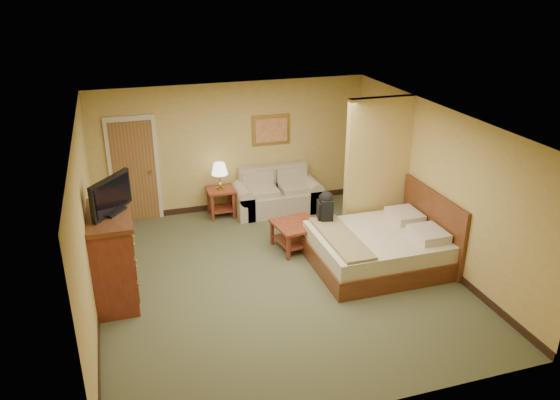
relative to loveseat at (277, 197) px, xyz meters
name	(u,v)px	position (x,y,z in m)	size (l,w,h in m)	color
floor	(277,278)	(-0.79, -2.57, -0.29)	(6.00, 6.00, 0.00)	#4D5034
ceiling	(277,120)	(-0.79, -2.57, 2.31)	(6.00, 6.00, 0.00)	white
back_wall	(233,147)	(-0.79, 0.43, 1.01)	(5.50, 0.02, 2.60)	tan
left_wall	(86,227)	(-3.54, -2.57, 1.01)	(0.02, 6.00, 2.60)	tan
right_wall	(435,184)	(1.96, -2.57, 1.01)	(0.02, 6.00, 2.60)	tan
partition	(377,170)	(1.36, -1.65, 1.01)	(1.20, 0.15, 2.60)	tan
door	(134,170)	(-2.74, 0.39, 0.74)	(0.94, 0.16, 2.10)	beige
baseboard	(235,204)	(-0.79, 0.42, -0.23)	(5.50, 0.02, 0.12)	black
loveseat	(277,197)	(0.00, 0.00, 0.00)	(1.75, 0.82, 0.89)	tan
side_table	(221,198)	(-1.15, 0.08, 0.10)	(0.53, 0.53, 0.58)	maroon
table_lamp	(219,170)	(-1.15, 0.08, 0.70)	(0.32, 0.32, 0.53)	#AE9140
coffee_table	(297,230)	(-0.16, -1.70, 0.06)	(0.86, 0.86, 0.49)	maroon
wall_picture	(271,130)	(0.00, 0.40, 1.31)	(0.79, 0.04, 0.62)	#B78E3F
dresser	(112,257)	(-3.27, -2.41, 0.42)	(0.69, 1.31, 1.40)	maroon
tv	(111,196)	(-3.17, -2.41, 1.36)	(0.57, 0.74, 0.53)	black
bed	(383,247)	(1.02, -2.67, 0.04)	(2.18, 1.85, 1.20)	#542713
backpack	(326,206)	(0.28, -1.95, 0.58)	(0.27, 0.35, 0.54)	black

